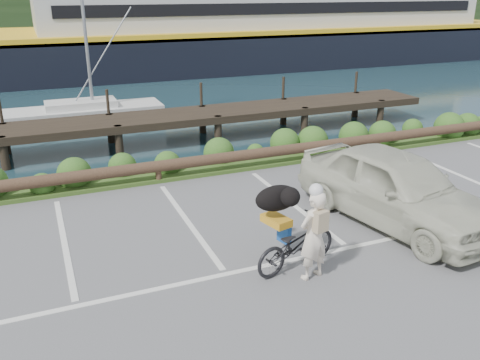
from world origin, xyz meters
The scene contains 8 objects.
ground centered at (0.00, 0.00, 0.00)m, with size 72.00×72.00×0.00m, color #565658.
harbor_backdrop centered at (0.39, 78.52, 0.00)m, with size 170.00×160.00×30.00m.
vegetation_strip centered at (0.00, 5.30, 0.05)m, with size 34.00×1.60×0.10m, color #3D5B21.
log_rail centered at (0.00, 4.60, 0.00)m, with size 32.00×0.30×0.60m, color #443021, non-canonical shape.
bicycle centered at (1.28, -0.65, 0.47)m, with size 0.63×1.79×0.94m, color black.
cyclist centered at (1.38, -1.06, 0.82)m, with size 0.60×0.39×1.65m, color #F1E3CC.
dog centered at (1.14, -0.09, 1.19)m, with size 0.86×0.42×0.50m, color black.
parked_car centered at (4.18, 0.28, 0.81)m, with size 1.91×4.75×1.62m, color beige.
Camera 1 is at (-2.79, -7.84, 4.84)m, focal length 38.00 mm.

